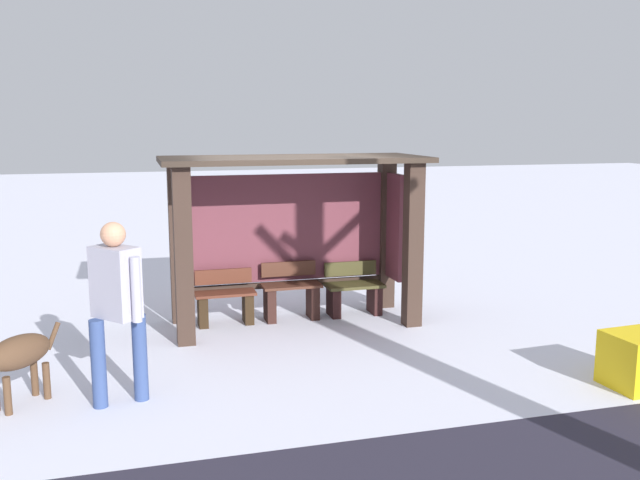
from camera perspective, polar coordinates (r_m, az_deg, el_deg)
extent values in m
plane|color=white|center=(9.35, -2.10, -6.91)|extent=(60.00, 60.00, 0.00)
cube|color=#36261E|center=(8.39, -11.26, -1.39)|extent=(0.21, 0.21, 2.17)
cube|color=#36261E|center=(9.09, 7.73, -0.43)|extent=(0.21, 0.21, 2.17)
cube|color=#36261E|center=(9.37, -11.72, -0.25)|extent=(0.21, 0.21, 2.17)
cube|color=#36261E|center=(10.00, 5.50, 0.53)|extent=(0.21, 0.21, 2.17)
cube|color=#30251D|center=(8.97, -2.19, 6.72)|extent=(3.43, 1.45, 0.07)
cube|color=brown|center=(9.55, -2.84, 1.04)|extent=(2.76, 0.08, 1.48)
cube|color=#36261E|center=(9.68, -2.77, -3.67)|extent=(2.76, 0.06, 0.08)
cube|color=brown|center=(9.68, 6.20, 1.11)|extent=(0.08, 0.55, 1.48)
cube|color=#55291C|center=(9.26, -7.88, -4.41)|extent=(0.81, 0.34, 0.04)
cube|color=#55291C|center=(9.36, -8.03, -3.01)|extent=(0.77, 0.04, 0.20)
cube|color=black|center=(9.36, -6.00, -5.63)|extent=(0.12, 0.29, 0.41)
cube|color=black|center=(9.29, -9.71, -5.84)|extent=(0.12, 0.29, 0.41)
cube|color=#4A291D|center=(9.41, -2.39, -3.78)|extent=(0.81, 0.38, 0.04)
cube|color=#4A291D|center=(9.53, -2.64, -2.40)|extent=(0.77, 0.04, 0.20)
cube|color=#301A16|center=(9.54, -0.60, -5.12)|extent=(0.12, 0.32, 0.46)
cube|color=#301A16|center=(9.41, -4.19, -5.36)|extent=(0.12, 0.32, 0.46)
cube|color=#403B1E|center=(9.66, 2.86, -3.76)|extent=(0.81, 0.42, 0.04)
cube|color=#403B1E|center=(9.79, 2.53, -2.37)|extent=(0.77, 0.04, 0.20)
cube|color=black|center=(9.81, 4.54, -4.91)|extent=(0.12, 0.35, 0.40)
cube|color=black|center=(9.63, 1.13, -5.17)|extent=(0.12, 0.35, 0.40)
cube|color=#ADABBE|center=(6.73, -16.61, -3.38)|extent=(0.49, 0.51, 0.68)
sphere|color=tan|center=(6.64, -16.80, 0.45)|extent=(0.23, 0.23, 0.23)
cylinder|color=#33477C|center=(6.91, -17.91, -9.75)|extent=(0.20, 0.20, 0.86)
cylinder|color=#33477C|center=(6.97, -14.71, -9.41)|extent=(0.20, 0.20, 0.86)
cylinder|color=#ADABBE|center=(6.94, -18.07, -3.35)|extent=(0.13, 0.13, 0.61)
cylinder|color=#ADABBE|center=(6.54, -15.03, -4.00)|extent=(0.13, 0.13, 0.61)
ellipsoid|color=brown|center=(7.20, -23.72, -8.51)|extent=(0.69, 0.69, 0.32)
cylinder|color=brown|center=(7.42, -21.27, -7.42)|extent=(0.17, 0.17, 0.27)
cylinder|color=brown|center=(7.12, -24.51, -11.69)|extent=(0.07, 0.07, 0.37)
cylinder|color=brown|center=(7.50, -22.61, -10.48)|extent=(0.07, 0.07, 0.37)
cylinder|color=brown|center=(7.37, -21.74, -10.79)|extent=(0.07, 0.07, 0.37)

